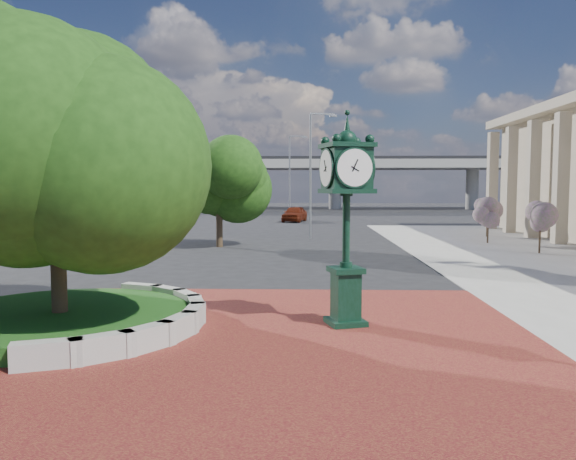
# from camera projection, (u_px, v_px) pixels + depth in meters

# --- Properties ---
(ground) EXTENTS (200.00, 200.00, 0.00)m
(ground) POSITION_uv_depth(u_px,v_px,m) (270.00, 330.00, 13.18)
(ground) COLOR black
(ground) RESTS_ON ground
(plaza) EXTENTS (12.00, 12.00, 0.04)m
(plaza) POSITION_uv_depth(u_px,v_px,m) (267.00, 341.00, 12.19)
(plaza) COLOR maroon
(plaza) RESTS_ON ground
(planter_wall) EXTENTS (2.96, 6.77, 0.54)m
(planter_wall) POSITION_uv_depth(u_px,v_px,m) (156.00, 318.00, 13.25)
(planter_wall) COLOR #9E9B93
(planter_wall) RESTS_ON ground
(grass_bed) EXTENTS (6.10, 6.10, 0.40)m
(grass_bed) POSITION_uv_depth(u_px,v_px,m) (60.00, 320.00, 13.34)
(grass_bed) COLOR #144615
(grass_bed) RESTS_ON ground
(overpass) EXTENTS (90.00, 12.00, 7.50)m
(overpass) POSITION_uv_depth(u_px,v_px,m) (300.00, 165.00, 82.43)
(overpass) COLOR #9E9B93
(overpass) RESTS_ON ground
(tree_planter) EXTENTS (5.20, 5.20, 6.33)m
(tree_planter) POSITION_uv_depth(u_px,v_px,m) (55.00, 171.00, 13.06)
(tree_planter) COLOR #38281C
(tree_planter) RESTS_ON ground
(tree_street) EXTENTS (4.40, 4.40, 5.45)m
(tree_street) POSITION_uv_depth(u_px,v_px,m) (219.00, 189.00, 31.00)
(tree_street) COLOR #38281C
(tree_street) RESTS_ON ground
(post_clock) EXTENTS (1.27, 1.27, 5.08)m
(post_clock) POSITION_uv_depth(u_px,v_px,m) (346.00, 211.00, 13.35)
(post_clock) COLOR black
(post_clock) RESTS_ON ground
(parked_car) EXTENTS (2.66, 4.68, 1.50)m
(parked_car) POSITION_uv_depth(u_px,v_px,m) (295.00, 214.00, 53.42)
(parked_car) COLOR #611F0D
(parked_car) RESTS_ON ground
(street_lamp_near) EXTENTS (1.76, 0.69, 8.05)m
(street_lamp_near) POSITION_uv_depth(u_px,v_px,m) (313.00, 165.00, 36.00)
(street_lamp_near) COLOR slate
(street_lamp_near) RESTS_ON ground
(street_lamp_far) EXTENTS (1.90, 0.56, 8.52)m
(street_lamp_far) POSITION_uv_depth(u_px,v_px,m) (292.00, 170.00, 57.32)
(street_lamp_far) COLOR slate
(street_lamp_far) RESTS_ON ground
(shrub_near) EXTENTS (1.20, 1.20, 2.20)m
(shrub_near) POSITION_uv_depth(u_px,v_px,m) (540.00, 222.00, 27.88)
(shrub_near) COLOR #38281C
(shrub_near) RESTS_ON ground
(shrub_mid) EXTENTS (1.20, 1.20, 2.20)m
(shrub_mid) POSITION_uv_depth(u_px,v_px,m) (488.00, 217.00, 32.94)
(shrub_mid) COLOR #38281C
(shrub_mid) RESTS_ON ground
(shrub_far) EXTENTS (1.20, 1.20, 2.20)m
(shrub_far) POSITION_uv_depth(u_px,v_px,m) (487.00, 213.00, 37.06)
(shrub_far) COLOR #38281C
(shrub_far) RESTS_ON ground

